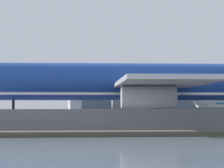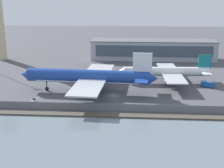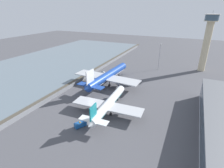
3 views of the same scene
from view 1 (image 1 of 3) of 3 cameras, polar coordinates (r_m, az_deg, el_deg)
name	(u,v)px [view 1 (image 1 of 3)]	position (r m, az deg, el deg)	size (l,w,h in m)	color
ground_plane	(211,128)	(73.49, 10.61, -4.67)	(500.00, 500.00, 0.00)	#4C4C51
cargo_jet_blue	(138,83)	(74.68, 2.84, 0.07)	(54.13, 46.29, 16.22)	#193D93
terminal_building	(201,98)	(144.06, 9.60, -1.48)	(71.51, 14.97, 11.18)	#9EA3AD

